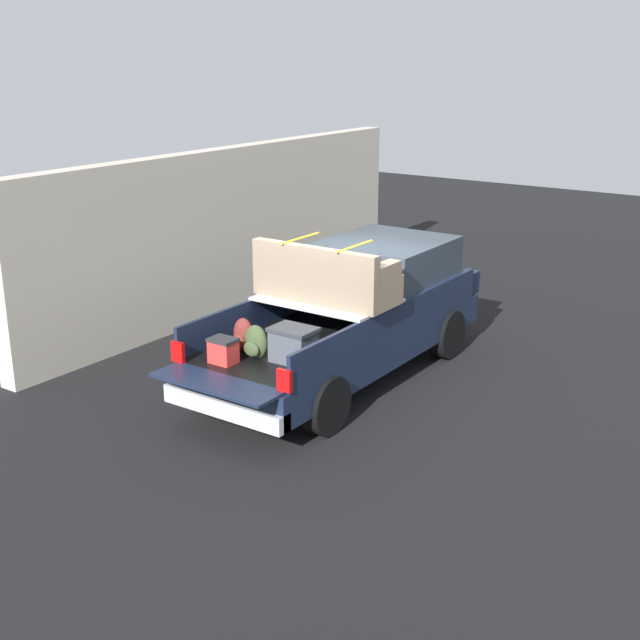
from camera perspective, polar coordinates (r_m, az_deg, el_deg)
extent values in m
plane|color=black|center=(13.00, 1.51, -3.95)|extent=(40.00, 40.00, 0.00)
cube|color=#162138|center=(12.78, 1.54, -1.39)|extent=(5.50, 1.92, 0.47)
cube|color=black|center=(11.77, -1.67, -1.80)|extent=(2.80, 1.80, 0.04)
cube|color=#162138|center=(12.24, -5.18, 0.05)|extent=(2.80, 0.06, 0.50)
cube|color=#162138|center=(11.19, 2.16, -1.61)|extent=(2.80, 0.06, 0.50)
cube|color=#162138|center=(12.76, 1.97, 0.87)|extent=(0.06, 1.80, 0.50)
cube|color=#162138|center=(10.56, -7.08, -4.31)|extent=(0.55, 1.80, 0.04)
cube|color=#B2B2B7|center=(12.21, 0.47, 1.41)|extent=(1.25, 1.92, 0.04)
cube|color=#162138|center=(13.73, 4.65, 2.05)|extent=(2.30, 1.92, 0.50)
cube|color=#2D3842|center=(13.51, 4.49, 4.20)|extent=(1.94, 1.76, 0.60)
cube|color=#162138|center=(14.89, 7.28, 2.99)|extent=(0.40, 1.82, 0.38)
cube|color=#B2B2B7|center=(10.81, -6.46, -5.87)|extent=(0.24, 1.92, 0.24)
cube|color=red|center=(11.24, -9.61, -2.15)|extent=(0.06, 0.20, 0.28)
cube|color=red|center=(10.15, -2.43, -4.13)|extent=(0.06, 0.20, 0.28)
cylinder|color=black|center=(14.70, 2.41, 0.32)|extent=(0.80, 0.30, 0.80)
cylinder|color=black|center=(13.88, 8.55, -0.93)|extent=(0.80, 0.30, 0.80)
cylinder|color=black|center=(12.05, -6.58, -3.81)|extent=(0.80, 0.30, 0.80)
cylinder|color=black|center=(11.05, 0.35, -5.76)|extent=(0.80, 0.30, 0.80)
cube|color=#474C56|center=(11.08, -1.81, -1.81)|extent=(0.40, 0.55, 0.42)
cube|color=#31353C|center=(11.00, -1.82, -0.65)|extent=(0.44, 0.59, 0.05)
ellipsoid|color=#384728|center=(11.21, -4.35, -1.49)|extent=(0.20, 0.37, 0.47)
ellipsoid|color=#384728|center=(11.16, -4.69, -1.98)|extent=(0.09, 0.26, 0.20)
ellipsoid|color=maroon|center=(11.48, -5.20, -1.01)|extent=(0.20, 0.32, 0.48)
ellipsoid|color=maroon|center=(11.43, -5.54, -1.49)|extent=(0.09, 0.22, 0.21)
cube|color=red|center=(11.12, -6.58, -2.17)|extent=(0.26, 0.34, 0.30)
cube|color=#262628|center=(11.07, -6.61, -1.34)|extent=(0.28, 0.36, 0.04)
cube|color=#84705B|center=(12.15, 0.47, 2.45)|extent=(0.82, 2.07, 0.42)
cube|color=#84705B|center=(11.78, -0.43, 4.02)|extent=(0.16, 2.07, 0.40)
cube|color=#84705B|center=(12.64, -2.92, 4.54)|extent=(0.58, 0.20, 0.22)
cube|color=#84705B|center=(11.62, 4.44, 3.32)|extent=(0.58, 0.20, 0.22)
cube|color=yellow|center=(12.26, -1.33, 5.58)|extent=(0.92, 0.03, 0.02)
cube|color=yellow|center=(11.75, 2.37, 5.02)|extent=(0.92, 0.03, 0.02)
cube|color=beige|center=(16.25, -6.05, 6.13)|extent=(10.32, 0.36, 3.10)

